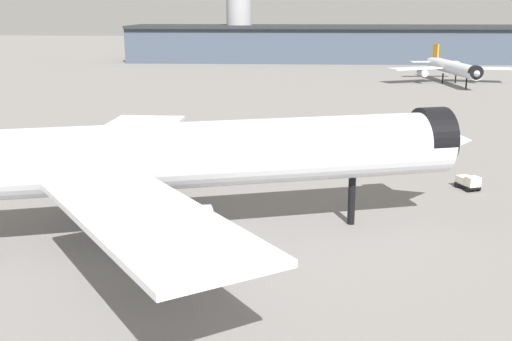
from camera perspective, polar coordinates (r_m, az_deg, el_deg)
name	(u,v)px	position (r m, az deg, el deg)	size (l,w,h in m)	color
ground	(223,234)	(64.62, -3.01, -5.74)	(900.00, 900.00, 0.00)	slate
airliner_near_gate	(177,157)	(61.70, -7.13, 1.20)	(61.69, 54.91, 18.72)	silver
airliner_far_taxiway	(452,68)	(201.41, 17.17, 8.81)	(38.01, 42.10, 10.97)	silver
terminal_building	(353,43)	(276.53, 8.75, 11.25)	(193.92, 46.54, 27.08)	#3D4756
baggage_tug_wing	(468,182)	(84.16, 18.52, -0.99)	(2.98, 3.58, 1.85)	black
traffic_cone_near_nose	(201,150)	(101.38, -4.93, 1.87)	(0.51, 0.51, 0.64)	#F2600C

